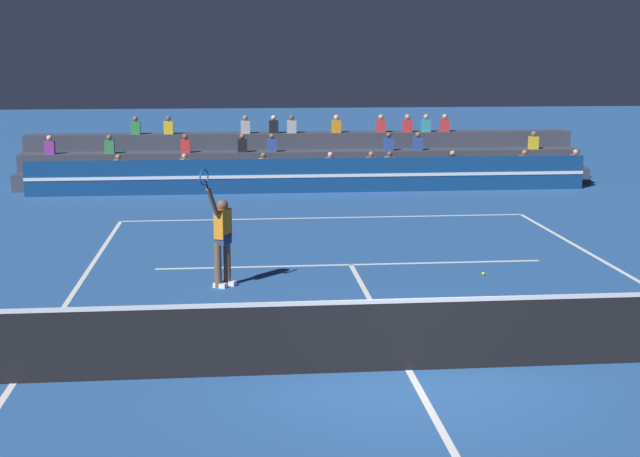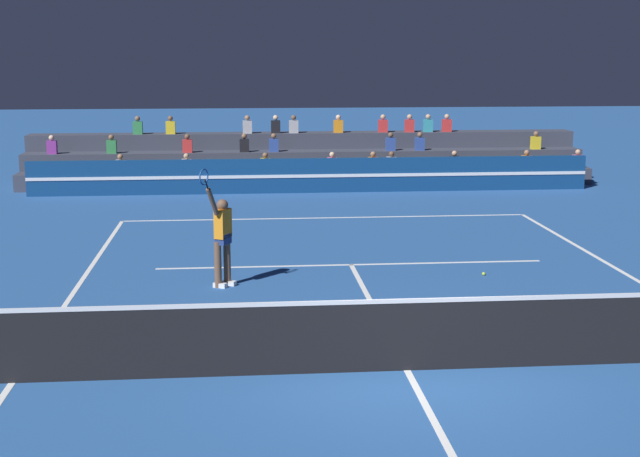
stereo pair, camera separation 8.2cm
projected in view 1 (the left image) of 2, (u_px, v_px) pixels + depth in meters
The scene contains 7 objects.
ground_plane at pixel (409, 370), 12.71m from camera, with size 120.00×120.00×0.00m, color #285699.
court_lines at pixel (409, 370), 12.71m from camera, with size 11.10×23.90×0.01m.
tennis_net at pixel (409, 334), 12.61m from camera, with size 12.00×0.10×1.10m.
sponsor_banner_wall at pixel (311, 175), 28.63m from camera, with size 18.00×0.26×1.10m.
bleacher_stand at pixel (305, 163), 31.09m from camera, with size 19.24×2.85×2.28m.
tennis_player at pixel (222, 237), 17.04m from camera, with size 0.67×1.03×2.43m.
tennis_ball at pixel (483, 274), 18.09m from camera, with size 0.07×0.07×0.07m, color #C6DB33.
Camera 1 is at (-2.41, -11.90, 4.47)m, focal length 50.00 mm.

